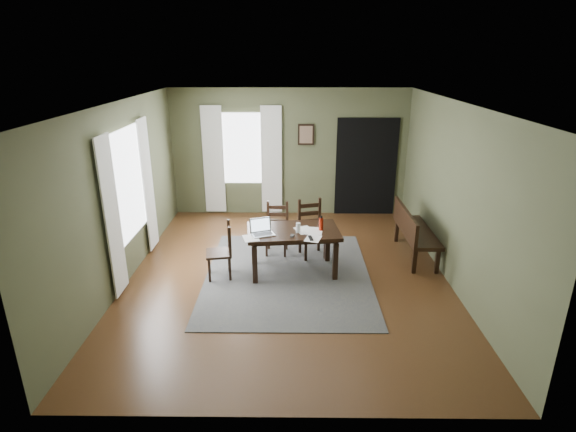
{
  "coord_description": "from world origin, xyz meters",
  "views": [
    {
      "loc": [
        0.07,
        -6.45,
        3.35
      ],
      "look_at": [
        0.0,
        0.3,
        0.9
      ],
      "focal_mm": 28.0,
      "sensor_mm": 36.0,
      "label": 1
    }
  ],
  "objects_px": {
    "chair_back_left": "(277,229)",
    "bench": "(413,229)",
    "laptop": "(262,230)",
    "chair_back_right": "(312,229)",
    "water_bottle": "(321,224)",
    "chair_end": "(222,251)",
    "dining_table": "(293,235)"
  },
  "relations": [
    {
      "from": "chair_back_right",
      "to": "water_bottle",
      "type": "height_order",
      "value": "chair_back_right"
    },
    {
      "from": "chair_back_left",
      "to": "bench",
      "type": "xyz_separation_m",
      "value": [
        2.34,
        -0.13,
        0.06
      ]
    },
    {
      "from": "dining_table",
      "to": "chair_back_left",
      "type": "bearing_deg",
      "value": 104.46
    },
    {
      "from": "chair_back_right",
      "to": "bench",
      "type": "bearing_deg",
      "value": -16.5
    },
    {
      "from": "chair_end",
      "to": "bench",
      "type": "bearing_deg",
      "value": 93.86
    },
    {
      "from": "dining_table",
      "to": "water_bottle",
      "type": "bearing_deg",
      "value": -7.29
    },
    {
      "from": "chair_back_left",
      "to": "dining_table",
      "type": "bearing_deg",
      "value": -65.16
    },
    {
      "from": "chair_back_right",
      "to": "water_bottle",
      "type": "distance_m",
      "value": 0.76
    },
    {
      "from": "water_bottle",
      "to": "chair_end",
      "type": "bearing_deg",
      "value": -173.35
    },
    {
      "from": "chair_end",
      "to": "water_bottle",
      "type": "xyz_separation_m",
      "value": [
        1.55,
        0.18,
        0.4
      ]
    },
    {
      "from": "chair_end",
      "to": "water_bottle",
      "type": "height_order",
      "value": "water_bottle"
    },
    {
      "from": "dining_table",
      "to": "water_bottle",
      "type": "height_order",
      "value": "water_bottle"
    },
    {
      "from": "laptop",
      "to": "water_bottle",
      "type": "bearing_deg",
      "value": -12.06
    },
    {
      "from": "chair_back_right",
      "to": "bench",
      "type": "relative_size",
      "value": 0.65
    },
    {
      "from": "dining_table",
      "to": "chair_back_left",
      "type": "xyz_separation_m",
      "value": [
        -0.28,
        0.76,
        -0.2
      ]
    },
    {
      "from": "chair_back_left",
      "to": "water_bottle",
      "type": "height_order",
      "value": "water_bottle"
    },
    {
      "from": "chair_back_left",
      "to": "bench",
      "type": "height_order",
      "value": "chair_back_left"
    },
    {
      "from": "bench",
      "to": "dining_table",
      "type": "bearing_deg",
      "value": 106.86
    },
    {
      "from": "bench",
      "to": "water_bottle",
      "type": "relative_size",
      "value": 6.46
    },
    {
      "from": "laptop",
      "to": "chair_end",
      "type": "bearing_deg",
      "value": 161.03
    },
    {
      "from": "bench",
      "to": "chair_back_left",
      "type": "bearing_deg",
      "value": 86.75
    },
    {
      "from": "chair_end",
      "to": "chair_back_right",
      "type": "bearing_deg",
      "value": 109.76
    },
    {
      "from": "water_bottle",
      "to": "chair_back_left",
      "type": "bearing_deg",
      "value": 133.28
    },
    {
      "from": "chair_back_left",
      "to": "chair_back_right",
      "type": "xyz_separation_m",
      "value": [
        0.61,
        -0.11,
        0.04
      ]
    },
    {
      "from": "bench",
      "to": "chair_end",
      "type": "bearing_deg",
      "value": 104.38
    },
    {
      "from": "laptop",
      "to": "chair_back_left",
      "type": "bearing_deg",
      "value": 56.12
    },
    {
      "from": "chair_back_right",
      "to": "laptop",
      "type": "xyz_separation_m",
      "value": [
        -0.81,
        -0.81,
        0.31
      ]
    },
    {
      "from": "chair_back_right",
      "to": "laptop",
      "type": "bearing_deg",
      "value": -150.53
    },
    {
      "from": "chair_back_left",
      "to": "laptop",
      "type": "height_order",
      "value": "laptop"
    },
    {
      "from": "dining_table",
      "to": "chair_back_right",
      "type": "relative_size",
      "value": 1.55
    },
    {
      "from": "chair_end",
      "to": "dining_table",
      "type": "bearing_deg",
      "value": 89.15
    },
    {
      "from": "dining_table",
      "to": "chair_end",
      "type": "bearing_deg",
      "value": -176.45
    }
  ]
}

